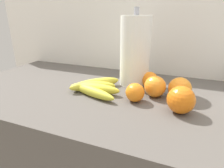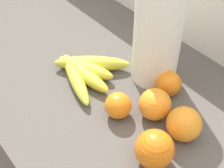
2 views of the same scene
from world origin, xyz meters
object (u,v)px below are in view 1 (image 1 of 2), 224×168
object	(u,v)px
banana_bunch	(94,87)
orange_back_right	(181,100)
orange_far_right	(135,92)
orange_right	(150,80)
orange_center	(155,86)
paper_towel_roll	(135,51)
orange_front	(180,89)

from	to	relation	value
banana_bunch	orange_back_right	xyz separation A→B (m)	(0.32, -0.04, 0.02)
banana_bunch	orange_far_right	world-z (taller)	orange_far_right
orange_right	orange_center	bearing A→B (deg)	-67.24
orange_center	paper_towel_roll	world-z (taller)	paper_towel_roll
orange_center	orange_right	world-z (taller)	orange_center
orange_far_right	paper_towel_roll	xyz separation A→B (m)	(-0.05, 0.17, 0.11)
orange_back_right	paper_towel_roll	world-z (taller)	paper_towel_roll
orange_far_right	paper_towel_roll	distance (m)	0.21
orange_far_right	orange_back_right	world-z (taller)	orange_back_right
banana_bunch	orange_back_right	size ratio (longest dim) A/B	2.53
orange_back_right	orange_center	bearing A→B (deg)	135.37
orange_front	paper_towel_roll	bearing A→B (deg)	153.97
orange_far_right	orange_center	world-z (taller)	orange_center
paper_towel_roll	banana_bunch	bearing A→B (deg)	-128.20
orange_back_right	paper_towel_roll	xyz separation A→B (m)	(-0.20, 0.19, 0.10)
orange_far_right	paper_towel_roll	world-z (taller)	paper_towel_roll
banana_bunch	paper_towel_roll	bearing A→B (deg)	51.80
orange_front	orange_right	bearing A→B (deg)	147.86
orange_center	orange_front	size ratio (longest dim) A/B	0.98
orange_far_right	orange_front	xyz separation A→B (m)	(0.14, 0.07, 0.01)
orange_center	paper_towel_roll	bearing A→B (deg)	136.60
banana_bunch	orange_center	bearing A→B (deg)	11.82
paper_towel_roll	orange_center	bearing A→B (deg)	-43.40
orange_front	orange_right	distance (m)	0.14
banana_bunch	orange_far_right	size ratio (longest dim) A/B	3.26
orange_center	orange_back_right	world-z (taller)	orange_back_right
orange_front	orange_back_right	world-z (taller)	orange_back_right
orange_far_right	banana_bunch	bearing A→B (deg)	173.28
orange_far_right	orange_right	bearing A→B (deg)	81.93
orange_center	orange_front	xyz separation A→B (m)	(0.08, 0.01, 0.00)
banana_bunch	orange_front	world-z (taller)	orange_front
orange_back_right	orange_front	bearing A→B (deg)	95.02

